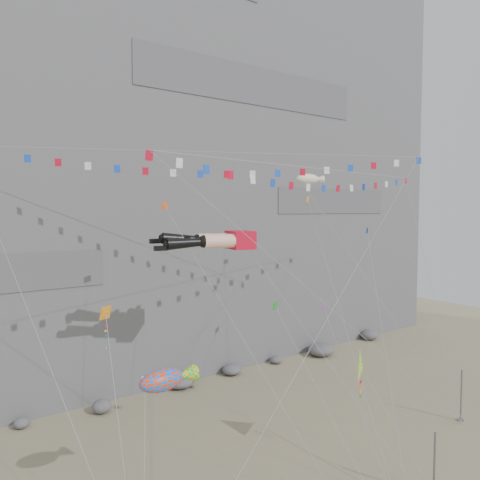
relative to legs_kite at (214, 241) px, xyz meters
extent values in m
plane|color=gray|center=(2.52, -7.13, -14.68)|extent=(120.00, 120.00, 0.00)
cube|color=slate|center=(2.52, 24.87, 10.32)|extent=(80.00, 28.00, 50.00)
cylinder|color=slate|center=(6.28, -13.95, -12.70)|extent=(0.12, 0.12, 3.95)
cylinder|color=slate|center=(17.31, -9.59, -12.60)|extent=(0.12, 0.12, 4.15)
cube|color=red|center=(2.03, -0.45, 0.01)|extent=(2.11, 2.58, 1.34)
cylinder|color=#F9BC9B|center=(-0.03, -0.67, 0.01)|extent=(2.43, 1.47, 0.99)
sphere|color=black|center=(-1.14, -0.42, 0.01)|extent=(0.91, 0.91, 0.91)
cone|color=black|center=(-2.45, -0.12, -0.07)|extent=(2.83, 1.40, 0.93)
cube|color=black|center=(-4.21, 0.27, -0.37)|extent=(0.94, 0.58, 0.33)
cylinder|color=#F9BC9B|center=(0.27, 0.64, 0.01)|extent=(2.43, 1.47, 0.99)
sphere|color=black|center=(-0.84, 0.89, 0.01)|extent=(0.91, 0.91, 0.91)
cone|color=black|center=(-2.15, 1.19, 0.14)|extent=(2.84, 1.41, 0.99)
cube|color=black|center=(-3.91, 1.58, 0.04)|extent=(0.94, 0.58, 0.33)
cylinder|color=gray|center=(3.32, -7.88, -7.31)|extent=(0.03, 0.03, 21.02)
cylinder|color=gray|center=(-5.04, -5.36, -4.00)|extent=(0.03, 0.03, 27.85)
cylinder|color=gray|center=(11.93, -6.66, -4.62)|extent=(0.03, 0.03, 23.26)
cube|color=slate|center=(16.88, -9.93, -14.63)|extent=(0.16, 0.16, 0.10)
cylinder|color=gray|center=(-10.12, -6.96, -9.12)|extent=(0.03, 0.03, 13.87)
cylinder|color=gray|center=(-9.06, -8.40, -10.69)|extent=(0.03, 0.03, 9.03)
cylinder|color=gray|center=(5.72, -11.84, -11.37)|extent=(0.03, 0.03, 8.63)
cylinder|color=gray|center=(14.43, -3.66, -4.75)|extent=(0.03, 0.03, 24.01)
cube|color=slate|center=(16.74, -10.08, -14.63)|extent=(0.16, 0.16, 0.10)
cylinder|color=gray|center=(-1.02, -4.91, -6.04)|extent=(0.03, 0.03, 22.66)
cylinder|color=gray|center=(6.08, -7.96, -9.95)|extent=(0.03, 0.03, 13.64)
cylinder|color=gray|center=(1.60, -9.59, -9.34)|extent=(0.03, 0.03, 13.43)
cylinder|color=gray|center=(7.86, -5.37, -5.70)|extent=(0.03, 0.03, 24.53)
cylinder|color=gray|center=(9.35, -7.95, -7.03)|extent=(0.03, 0.03, 18.50)
camera|label=1|loc=(-18.61, -28.61, 2.22)|focal=35.00mm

